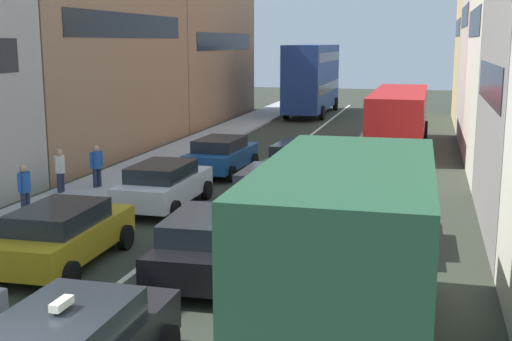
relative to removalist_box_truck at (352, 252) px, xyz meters
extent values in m
cube|color=#B0B0B0|center=(-10.40, 16.05, -1.90)|extent=(2.60, 64.00, 0.14)
cube|color=silver|center=(-5.40, 16.05, -1.97)|extent=(0.16, 60.00, 0.01)
cube|color=silver|center=(-2.00, 16.05, -1.97)|extent=(0.16, 60.00, 0.01)
cube|color=#9E7556|center=(-15.70, 18.05, 3.49)|extent=(7.00, 14.57, 10.92)
cube|color=black|center=(-12.18, 18.05, 4.03)|extent=(0.02, 11.73, 1.10)
cube|color=#9E7556|center=(-15.70, 32.72, 2.84)|extent=(7.00, 14.57, 9.64)
cube|color=black|center=(-12.18, 32.72, 3.33)|extent=(0.02, 11.73, 1.10)
cube|color=black|center=(2.69, 35.65, 4.20)|extent=(0.02, 7.04, 1.10)
cube|color=black|center=(2.69, 26.85, 4.62)|extent=(0.02, 7.04, 1.10)
cube|color=black|center=(2.69, 18.05, 4.06)|extent=(0.02, 7.04, 1.10)
cube|color=black|center=(2.69, 9.25, 2.19)|extent=(0.02, 7.04, 1.10)
cube|color=#B7B29E|center=(-0.04, 2.88, -0.54)|extent=(2.43, 2.43, 1.90)
cube|color=black|center=(-0.05, 4.09, -0.16)|extent=(2.02, 0.06, 0.70)
cube|color=#234C33|center=(0.01, -0.88, 0.21)|extent=(2.48, 5.47, 2.80)
cube|color=white|center=(-1.20, -0.89, 0.49)|extent=(0.09, 4.48, 0.90)
cylinder|color=black|center=(-1.24, 2.95, -1.49)|extent=(0.31, 0.96, 0.96)
cylinder|color=black|center=(1.16, 2.98, -1.49)|extent=(0.31, 0.96, 0.96)
cube|color=#1E2328|center=(-3.88, -2.30, -0.74)|extent=(1.59, 2.41, 0.52)
cube|color=#F2EACC|center=(-3.88, -2.30, -0.37)|extent=(0.16, 0.44, 0.12)
cylinder|color=black|center=(-4.80, -0.64, -1.65)|extent=(0.22, 0.64, 0.64)
cube|color=black|center=(-3.63, 3.53, -1.30)|extent=(2.00, 4.38, 0.70)
cube|color=#1E2328|center=(-3.62, 3.33, -0.74)|extent=(1.70, 2.48, 0.52)
cylinder|color=black|center=(-4.62, 4.94, -1.65)|extent=(0.25, 0.65, 0.64)
cylinder|color=black|center=(-2.78, 5.03, -1.65)|extent=(0.25, 0.65, 0.64)
cylinder|color=black|center=(-4.48, 2.02, -1.65)|extent=(0.25, 0.65, 0.64)
cylinder|color=black|center=(-2.64, 2.11, -1.65)|extent=(0.25, 0.65, 0.64)
cube|color=#B29319|center=(-7.22, 3.33, -1.30)|extent=(1.94, 4.36, 0.70)
cube|color=#1E2328|center=(-7.21, 3.13, -0.74)|extent=(1.66, 2.46, 0.52)
cylinder|color=black|center=(-8.19, 4.76, -1.65)|extent=(0.24, 0.65, 0.64)
cylinder|color=black|center=(-6.35, 4.82, -1.65)|extent=(0.24, 0.65, 0.64)
cylinder|color=black|center=(-6.25, 1.90, -1.65)|extent=(0.24, 0.65, 0.64)
cube|color=#759EB7|center=(-3.52, 9.11, -1.30)|extent=(1.84, 4.32, 0.70)
cube|color=#1E2328|center=(-3.52, 8.91, -0.74)|extent=(1.61, 2.42, 0.52)
cylinder|color=black|center=(-4.42, 10.58, -1.65)|extent=(0.23, 0.64, 0.64)
cylinder|color=black|center=(-2.58, 10.57, -1.65)|extent=(0.23, 0.64, 0.64)
cylinder|color=black|center=(-4.45, 7.66, -1.65)|extent=(0.23, 0.64, 0.64)
cylinder|color=black|center=(-2.61, 7.64, -1.65)|extent=(0.23, 0.64, 0.64)
cube|color=silver|center=(-7.03, 9.14, -1.30)|extent=(1.82, 4.31, 0.70)
cube|color=#1E2328|center=(-7.03, 8.94, -0.74)|extent=(1.60, 2.42, 0.52)
cylinder|color=black|center=(-7.94, 10.61, -1.65)|extent=(0.22, 0.64, 0.64)
cylinder|color=black|center=(-6.10, 10.60, -1.65)|extent=(0.22, 0.64, 0.64)
cylinder|color=black|center=(-7.96, 7.69, -1.65)|extent=(0.22, 0.64, 0.64)
cylinder|color=black|center=(-6.12, 7.68, -1.65)|extent=(0.22, 0.64, 0.64)
cube|color=#19592D|center=(-3.68, 14.56, -1.30)|extent=(2.09, 4.41, 0.70)
cube|color=#1E2328|center=(-3.69, 14.36, -0.74)|extent=(1.75, 2.51, 0.52)
cylinder|color=black|center=(-4.50, 16.08, -1.65)|extent=(0.26, 0.65, 0.64)
cylinder|color=black|center=(-2.66, 15.95, -1.65)|extent=(0.26, 0.65, 0.64)
cylinder|color=black|center=(-4.70, 13.16, -1.65)|extent=(0.26, 0.65, 0.64)
cylinder|color=black|center=(-2.86, 13.04, -1.65)|extent=(0.26, 0.65, 0.64)
cube|color=#194C8C|center=(-6.96, 15.00, -1.30)|extent=(1.98, 4.37, 0.70)
cube|color=#1E2328|center=(-6.96, 14.80, -0.74)|extent=(1.68, 2.47, 0.52)
cylinder|color=black|center=(-7.81, 16.50, -1.65)|extent=(0.25, 0.65, 0.64)
cylinder|color=black|center=(-5.97, 16.43, -1.65)|extent=(0.25, 0.65, 0.64)
cylinder|color=black|center=(-7.94, 13.58, -1.65)|extent=(0.25, 0.65, 0.64)
cylinder|color=black|center=(-6.10, 13.50, -1.65)|extent=(0.25, 0.65, 0.64)
cube|color=beige|center=(-0.21, 7.08, -1.30)|extent=(1.85, 4.32, 0.70)
cube|color=#1E2328|center=(-0.21, 6.88, -0.74)|extent=(1.61, 2.43, 0.52)
cylinder|color=black|center=(-1.15, 8.53, -1.65)|extent=(0.23, 0.64, 0.64)
cylinder|color=black|center=(0.69, 8.55, -1.65)|extent=(0.23, 0.64, 0.64)
cylinder|color=black|center=(-1.12, 5.61, -1.65)|extent=(0.23, 0.64, 0.64)
cylinder|color=black|center=(0.72, 5.63, -1.65)|extent=(0.23, 0.64, 0.64)
cube|color=#B21919|center=(-0.33, 23.44, -0.27)|extent=(2.55, 10.51, 2.40)
cube|color=black|center=(-0.33, 23.44, 0.09)|extent=(2.58, 9.88, 0.70)
cylinder|color=black|center=(-1.56, 27.22, -1.47)|extent=(0.31, 1.00, 1.00)
cylinder|color=black|center=(0.94, 27.21, -1.47)|extent=(0.31, 1.00, 1.00)
cylinder|color=black|center=(-1.59, 20.29, -1.47)|extent=(0.31, 1.00, 1.00)
cylinder|color=black|center=(0.91, 20.28, -1.47)|extent=(0.31, 1.00, 1.00)
cube|color=navy|center=(-7.23, 37.74, -0.27)|extent=(2.55, 10.51, 2.40)
cube|color=black|center=(-7.23, 37.74, 0.09)|extent=(2.58, 9.88, 0.70)
cube|color=navy|center=(-7.23, 37.74, 2.01)|extent=(2.55, 10.51, 2.16)
cube|color=black|center=(-7.23, 37.74, 2.25)|extent=(2.58, 9.88, 0.64)
cylinder|color=black|center=(-8.50, 41.51, -1.47)|extent=(0.30, 1.00, 1.00)
cylinder|color=black|center=(-6.00, 41.52, -1.47)|extent=(0.30, 1.00, 1.00)
cylinder|color=black|center=(-8.46, 34.58, -1.47)|extent=(0.30, 1.00, 1.00)
cylinder|color=black|center=(-5.96, 34.59, -1.47)|extent=(0.30, 1.00, 1.00)
cylinder|color=#262D47|center=(-10.61, 6.94, -1.56)|extent=(0.16, 0.16, 0.82)
cylinder|color=#262D47|center=(-10.63, 6.76, -1.56)|extent=(0.16, 0.16, 0.82)
cylinder|color=#2659B2|center=(-10.62, 6.85, -0.85)|extent=(0.34, 0.34, 0.60)
sphere|color=tan|center=(-10.62, 6.85, -0.43)|extent=(0.24, 0.24, 0.24)
cylinder|color=#2659B2|center=(-10.60, 7.07, -0.82)|extent=(0.10, 0.10, 0.55)
cylinder|color=#2659B2|center=(-10.64, 6.63, -0.82)|extent=(0.10, 0.10, 0.55)
cylinder|color=#262D47|center=(-11.18, 9.87, -1.56)|extent=(0.16, 0.16, 0.82)
cylinder|color=#262D47|center=(-11.17, 9.69, -1.56)|extent=(0.16, 0.16, 0.82)
cylinder|color=silver|center=(-11.17, 9.78, -0.85)|extent=(0.34, 0.34, 0.60)
sphere|color=tan|center=(-11.17, 9.78, -0.43)|extent=(0.24, 0.24, 0.24)
cylinder|color=silver|center=(-11.19, 10.00, -0.82)|extent=(0.10, 0.10, 0.55)
cylinder|color=silver|center=(-11.16, 9.56, -0.82)|extent=(0.10, 0.10, 0.55)
cylinder|color=#262D47|center=(-10.39, 10.77, -1.56)|extent=(0.16, 0.16, 0.82)
cylinder|color=#262D47|center=(-10.31, 10.94, -1.56)|extent=(0.16, 0.16, 0.82)
cylinder|color=#2659B2|center=(-10.35, 10.86, -0.85)|extent=(0.34, 0.34, 0.60)
sphere|color=tan|center=(-10.35, 10.86, -0.43)|extent=(0.24, 0.24, 0.24)
cylinder|color=#2659B2|center=(-10.44, 10.66, -0.82)|extent=(0.10, 0.10, 0.55)
cylinder|color=#2659B2|center=(-10.25, 11.05, -0.82)|extent=(0.10, 0.10, 0.55)
camera|label=1|loc=(1.08, -10.23, 3.32)|focal=46.40mm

